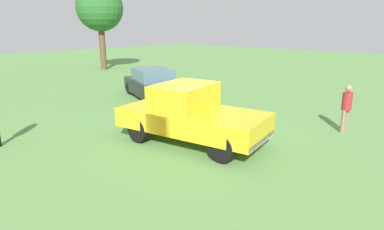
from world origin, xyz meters
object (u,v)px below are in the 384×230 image
object	(u,v)px
person_visitor	(346,106)
tree_far_center	(100,8)
pickup_truck	(189,113)
sedan_near	(154,85)

from	to	relation	value
person_visitor	tree_far_center	distance (m)	21.08
pickup_truck	tree_far_center	xyz separation A→B (m)	(-17.15, 7.96, 3.91)
pickup_truck	person_visitor	world-z (taller)	pickup_truck
pickup_truck	tree_far_center	world-z (taller)	tree_far_center
sedan_near	person_visitor	bearing A→B (deg)	26.81
sedan_near	tree_far_center	xyz separation A→B (m)	(-11.54, 4.49, 4.19)
pickup_truck	sedan_near	bearing A→B (deg)	138.19
sedan_near	person_visitor	distance (m)	8.89
person_visitor	tree_far_center	size ratio (longest dim) A/B	0.24
sedan_near	person_visitor	size ratio (longest dim) A/B	3.07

